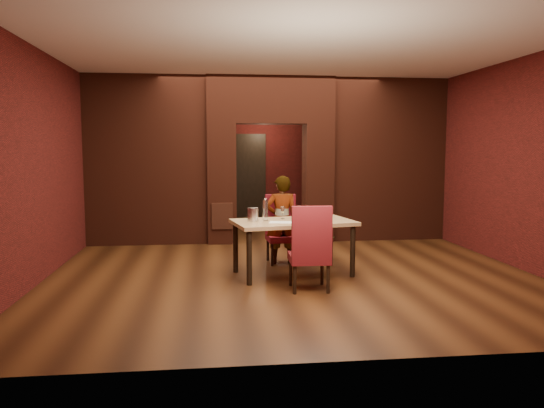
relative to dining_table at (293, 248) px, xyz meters
The scene contains 25 objects.
floor 0.91m from the dining_table, 90.78° to the left, with size 8.00×8.00×0.00m, color #492712.
ceiling 2.92m from the dining_table, 90.78° to the left, with size 7.00×8.00×0.04m, color silver.
wall_back 4.97m from the dining_table, 90.13° to the left, with size 7.00×0.04×3.20m, color maroon.
wall_front 3.40m from the dining_table, 90.20° to the right, with size 7.00×0.04×3.20m, color maroon.
wall_left 3.80m from the dining_table, 166.87° to the left, with size 0.04×8.00×3.20m, color maroon.
wall_right 3.78m from the dining_table, 13.21° to the left, with size 0.04×8.00×3.20m, color maroon.
pillar_left 3.07m from the dining_table, 108.83° to the left, with size 0.55×0.55×2.30m, color maroon.
pillar_right 3.07m from the dining_table, 71.58° to the left, with size 0.55×0.55×2.30m, color maroon.
lintel 3.67m from the dining_table, 90.23° to the left, with size 2.45×0.55×0.90m, color maroon.
wing_wall_left 3.88m from the dining_table, 130.10° to the left, with size 2.27×0.35×3.20m, color maroon.
wing_wall_right 3.86m from the dining_table, 50.17° to the left, with size 2.27×0.35×3.20m, color maroon.
vent_panel 2.71m from the dining_table, 110.85° to the left, with size 0.40×0.03×0.50m, color #9C462D.
rear_door 4.82m from the dining_table, 94.94° to the left, with size 0.90×0.08×2.10m, color black.
rear_door_frame 4.78m from the dining_table, 94.98° to the left, with size 1.02×0.04×2.22m, color black.
dining_table is the anchor object (origin of this frame).
chair_far 0.83m from the dining_table, 92.69° to the left, with size 0.49×0.49×1.09m, color maroon.
chair_near 0.85m from the dining_table, 84.58° to the right, with size 0.51×0.51×1.11m, color maroon.
person_seated 0.82m from the dining_table, 94.87° to the left, with size 0.51×0.34×1.40m, color white.
wine_glass_a 0.54m from the dining_table, 123.07° to the left, with size 0.07×0.07×0.18m, color white, non-canonical shape.
wine_glass_b 0.51m from the dining_table, 11.55° to the left, with size 0.08×0.08×0.21m, color silver, non-canonical shape.
wine_glass_c 0.58m from the dining_table, 22.50° to the right, with size 0.07×0.07×0.18m, color white, non-canonical shape.
tasting_sheet 0.48m from the dining_table, 140.43° to the right, with size 0.31×0.23×0.00m, color white.
wine_bucket 0.76m from the dining_table, behind, with size 0.16×0.16×0.19m, color silver.
water_bottle 0.69m from the dining_table, behind, with size 0.07×0.07×0.32m, color white.
potted_plant 1.22m from the dining_table, 56.47° to the left, with size 0.34×0.30×0.38m, color #286C21.
Camera 1 is at (-1.18, -8.30, 1.83)m, focal length 35.00 mm.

